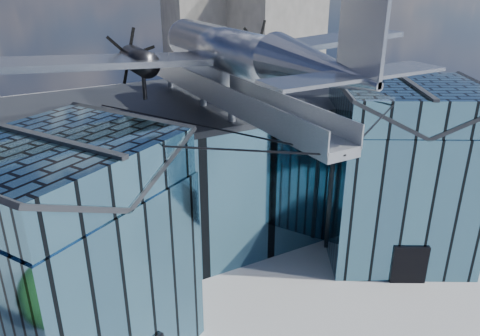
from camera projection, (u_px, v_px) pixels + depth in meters
ground_plane at (255, 284)px, 29.44m from camera, size 120.00×120.00×0.00m
museum at (213, 171)px, 31.97m from camera, size 32.88×24.50×17.60m
bg_towers at (84, 33)px, 66.82m from camera, size 77.00×24.50×26.00m
tree_side_e at (426, 156)px, 40.24m from camera, size 3.59×3.59×5.17m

